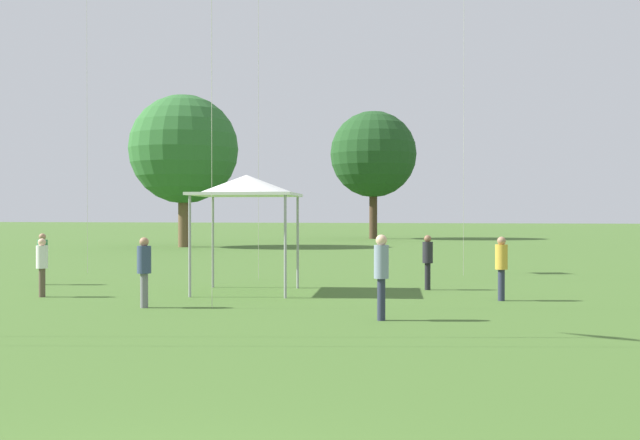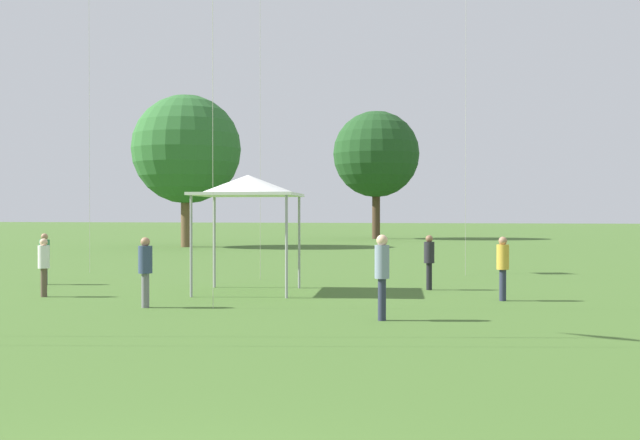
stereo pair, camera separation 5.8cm
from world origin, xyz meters
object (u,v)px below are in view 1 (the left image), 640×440
(person_standing_2, at_px, (381,268))
(person_standing_3, at_px, (42,254))
(person_standing_5, at_px, (501,262))
(person_standing_1, at_px, (42,262))
(canopy_tent, at_px, (247,186))
(person_standing_0, at_px, (144,266))
(distant_tree_0, at_px, (373,154))
(distant_tree_1, at_px, (184,150))
(person_standing_4, at_px, (428,257))

(person_standing_2, distance_m, person_standing_3, 12.25)
(person_standing_3, distance_m, person_standing_5, 13.59)
(person_standing_1, relative_size, canopy_tent, 0.47)
(person_standing_0, height_order, canopy_tent, canopy_tent)
(distant_tree_0, height_order, distant_tree_1, distant_tree_0)
(person_standing_1, distance_m, person_standing_2, 9.46)
(person_standing_1, distance_m, distant_tree_0, 44.78)
(person_standing_4, bearing_deg, person_standing_5, 123.05)
(person_standing_1, xyz_separation_m, distant_tree_0, (3.50, 44.23, 6.10))
(person_standing_2, bearing_deg, distant_tree_1, 10.35)
(canopy_tent, bearing_deg, person_standing_2, -47.80)
(person_standing_0, distance_m, person_standing_2, 5.67)
(person_standing_1, distance_m, canopy_tent, 5.69)
(person_standing_3, bearing_deg, person_standing_1, 122.44)
(person_standing_1, relative_size, distant_tree_1, 0.16)
(distant_tree_0, relative_size, distant_tree_1, 1.10)
(distant_tree_1, bearing_deg, person_standing_0, -70.64)
(person_standing_0, distance_m, canopy_tent, 4.33)
(person_standing_0, relative_size, person_standing_2, 0.93)
(person_standing_5, xyz_separation_m, distant_tree_0, (-8.18, 42.85, 6.06))
(person_standing_2, xyz_separation_m, distant_tree_1, (-15.73, 29.87, 5.12))
(person_standing_0, bearing_deg, canopy_tent, 109.17)
(person_standing_1, xyz_separation_m, person_standing_4, (9.77, 3.67, 0.02))
(person_standing_1, height_order, person_standing_3, person_standing_3)
(person_standing_5, xyz_separation_m, canopy_tent, (-6.77, 0.68, 1.95))
(person_standing_5, height_order, distant_tree_1, distant_tree_1)
(person_standing_1, bearing_deg, canopy_tent, -127.86)
(person_standing_0, relative_size, canopy_tent, 0.50)
(person_standing_1, relative_size, person_standing_3, 0.98)
(person_standing_2, bearing_deg, person_standing_4, -23.46)
(person_standing_4, xyz_separation_m, person_standing_5, (1.92, -2.29, 0.02))
(person_standing_2, relative_size, distant_tree_0, 0.16)
(person_standing_3, bearing_deg, person_standing_5, 174.60)
(person_standing_1, xyz_separation_m, person_standing_5, (11.68, 1.38, 0.04))
(canopy_tent, height_order, distant_tree_0, distant_tree_0)
(person_standing_1, height_order, person_standing_5, person_standing_5)
(person_standing_3, bearing_deg, distant_tree_0, -95.83)
(person_standing_1, bearing_deg, distant_tree_0, -65.06)
(person_standing_3, distance_m, distant_tree_1, 25.32)
(distant_tree_0, distance_m, distant_tree_1, 19.74)
(person_standing_1, relative_size, person_standing_2, 0.87)
(person_standing_0, height_order, distant_tree_1, distant_tree_1)
(person_standing_3, distance_m, person_standing_4, 11.59)
(person_standing_2, relative_size, canopy_tent, 0.54)
(person_standing_0, relative_size, person_standing_5, 1.02)
(person_standing_3, distance_m, canopy_tent, 7.07)
(person_standing_1, distance_m, person_standing_5, 11.77)
(person_standing_2, xyz_separation_m, canopy_tent, (-4.19, 4.62, 1.85))
(person_standing_1, height_order, distant_tree_1, distant_tree_1)
(person_standing_3, relative_size, canopy_tent, 0.48)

